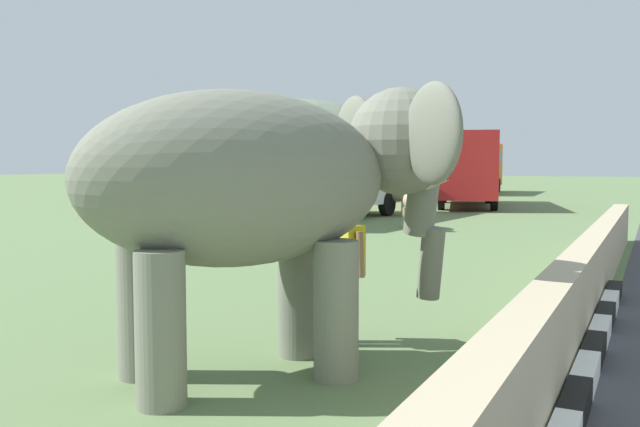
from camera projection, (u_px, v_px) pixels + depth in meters
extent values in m
cube|color=black|center=(575.00, 406.00, 5.53)|extent=(0.90, 0.20, 0.24)
cube|color=white|center=(586.00, 375.00, 6.33)|extent=(0.90, 0.20, 0.24)
cube|color=black|center=(594.00, 351.00, 7.13)|extent=(0.90, 0.20, 0.24)
cube|color=white|center=(600.00, 332.00, 7.94)|extent=(0.90, 0.20, 0.24)
cube|color=black|center=(606.00, 317.00, 8.74)|extent=(0.90, 0.20, 0.24)
cube|color=white|center=(610.00, 304.00, 9.54)|extent=(0.90, 0.20, 0.24)
cube|color=black|center=(614.00, 293.00, 10.34)|extent=(0.90, 0.20, 0.24)
cube|color=tan|center=(540.00, 353.00, 5.72)|extent=(28.00, 0.36, 1.00)
cylinder|color=slate|center=(298.00, 294.00, 7.35)|extent=(0.44, 0.44, 1.36)
cylinder|color=slate|center=(336.00, 310.00, 6.54)|extent=(0.44, 0.44, 1.36)
cylinder|color=slate|center=(140.00, 309.00, 6.61)|extent=(0.44, 0.44, 1.36)
cylinder|color=slate|center=(161.00, 329.00, 5.80)|extent=(0.44, 0.44, 1.36)
ellipsoid|color=slate|center=(236.00, 179.00, 6.48)|extent=(3.43, 3.16, 1.70)
sphere|color=slate|center=(401.00, 141.00, 7.27)|extent=(1.16, 1.16, 1.16)
ellipsoid|color=#D84C8C|center=(424.00, 128.00, 7.38)|extent=(0.68, 0.73, 0.44)
ellipsoid|color=slate|center=(355.00, 139.00, 7.90)|extent=(0.74, 0.86, 1.00)
ellipsoid|color=slate|center=(433.00, 134.00, 6.50)|extent=(0.74, 0.86, 1.00)
cylinder|color=slate|center=(423.00, 192.00, 7.43)|extent=(0.58, 0.61, 1.00)
cylinder|color=slate|center=(431.00, 263.00, 7.54)|extent=(0.43, 0.45, 0.83)
cone|color=beige|center=(405.00, 182.00, 7.65)|extent=(0.46, 0.53, 0.22)
cone|color=beige|center=(434.00, 183.00, 7.15)|extent=(0.46, 0.53, 0.22)
cylinder|color=navy|center=(342.00, 308.00, 7.93)|extent=(0.15, 0.15, 0.82)
cylinder|color=navy|center=(352.00, 311.00, 7.76)|extent=(0.15, 0.15, 0.82)
cube|color=yellow|center=(347.00, 249.00, 7.79)|extent=(0.42, 0.47, 0.58)
cylinder|color=#9E7251|center=(335.00, 249.00, 8.02)|extent=(0.14, 0.15, 0.52)
cylinder|color=#9E7251|center=(360.00, 254.00, 7.57)|extent=(0.14, 0.15, 0.52)
sphere|color=#9E7251|center=(347.00, 212.00, 7.76)|extent=(0.23, 0.23, 0.23)
cube|color=silver|center=(323.00, 166.00, 24.80)|extent=(9.71, 3.35, 3.00)
cube|color=#3F5160|center=(323.00, 151.00, 24.76)|extent=(8.95, 3.32, 0.76)
cylinder|color=black|center=(337.00, 202.00, 28.10)|extent=(1.02, 0.39, 1.00)
cylinder|color=black|center=(387.00, 203.00, 26.89)|extent=(1.02, 0.39, 1.00)
cylinder|color=black|center=(247.00, 210.00, 22.93)|extent=(1.02, 0.39, 1.00)
cylinder|color=black|center=(303.00, 213.00, 21.73)|extent=(1.02, 0.39, 1.00)
cube|color=#B21E1E|center=(467.00, 165.00, 32.77)|extent=(9.21, 4.72, 3.00)
cube|color=#3F5160|center=(467.00, 154.00, 32.73)|extent=(8.53, 4.57, 0.76)
cylinder|color=black|center=(444.00, 193.00, 35.89)|extent=(1.04, 0.55, 1.00)
cylinder|color=black|center=(488.00, 194.00, 35.43)|extent=(1.04, 0.55, 1.00)
cylinder|color=black|center=(441.00, 199.00, 30.34)|extent=(1.04, 0.55, 1.00)
cylinder|color=black|center=(494.00, 199.00, 29.89)|extent=(1.04, 0.55, 1.00)
cube|color=orange|center=(475.00, 165.00, 46.77)|extent=(8.49, 2.92, 3.00)
cube|color=#3F5160|center=(475.00, 157.00, 46.73)|extent=(7.82, 2.93, 0.76)
cylinder|color=black|center=(466.00, 185.00, 49.79)|extent=(1.01, 0.35, 1.00)
cylinder|color=black|center=(497.00, 185.00, 48.87)|extent=(1.01, 0.35, 1.00)
cylinder|color=black|center=(449.00, 187.00, 44.89)|extent=(1.01, 0.35, 1.00)
cylinder|color=black|center=(484.00, 188.00, 43.97)|extent=(1.01, 0.35, 1.00)
cylinder|color=tan|center=(422.00, 220.00, 21.23)|extent=(0.12, 0.12, 0.65)
cylinder|color=tan|center=(411.00, 220.00, 21.19)|extent=(0.12, 0.12, 0.65)
cylinder|color=tan|center=(415.00, 217.00, 22.12)|extent=(0.12, 0.12, 0.65)
cylinder|color=tan|center=(405.00, 218.00, 22.09)|extent=(0.12, 0.12, 0.65)
ellipsoid|color=tan|center=(413.00, 201.00, 21.61)|extent=(1.59, 1.30, 0.66)
ellipsoid|color=tan|center=(420.00, 199.00, 20.68)|extent=(0.48, 0.43, 0.32)
cylinder|color=tan|center=(408.00, 208.00, 26.97)|extent=(0.12, 0.12, 0.65)
cylinder|color=tan|center=(403.00, 208.00, 26.71)|extent=(0.12, 0.12, 0.65)
cylinder|color=tan|center=(390.00, 207.00, 27.58)|extent=(0.12, 0.12, 0.65)
cylinder|color=tan|center=(385.00, 207.00, 27.32)|extent=(0.12, 0.12, 0.65)
ellipsoid|color=tan|center=(396.00, 193.00, 27.10)|extent=(1.00, 1.61, 0.66)
ellipsoid|color=tan|center=(416.00, 191.00, 26.46)|extent=(0.36, 0.46, 0.32)
ellipsoid|color=slate|center=(296.00, 184.00, 66.98)|extent=(32.25, 25.80, 16.71)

